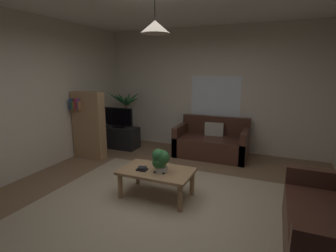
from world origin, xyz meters
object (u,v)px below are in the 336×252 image
object	(u,v)px
book_on_table_1	(142,168)
bookshelf_corner	(88,125)
book_on_table_0	(142,169)
tv	(118,117)
pendant_lamp	(155,27)
coffee_table	(157,174)
potted_plant_on_table	(160,160)
potted_palm_corner	(126,118)
couch_under_window	(212,143)
couch_right_side	(336,230)
tv_stand	(120,137)
remote_on_table_0	(159,172)

from	to	relation	value
book_on_table_1	bookshelf_corner	xyz separation A→B (m)	(-1.86, 1.11, 0.26)
book_on_table_0	bookshelf_corner	xyz separation A→B (m)	(-1.87, 1.11, 0.29)
tv	pendant_lamp	world-z (taller)	pendant_lamp
coffee_table	potted_plant_on_table	world-z (taller)	potted_plant_on_table
coffee_table	potted_palm_corner	size ratio (longest dim) A/B	0.77
coffee_table	potted_palm_corner	world-z (taller)	potted_palm_corner
couch_under_window	book_on_table_0	xyz separation A→B (m)	(-0.50, -2.23, 0.15)
couch_right_side	couch_under_window	bearing A→B (deg)	-143.82
couch_under_window	tv_stand	bearing A→B (deg)	-173.04
book_on_table_0	book_on_table_1	size ratio (longest dim) A/B	1.27
pendant_lamp	tv_stand	bearing A→B (deg)	134.98
potted_palm_corner	book_on_table_0	bearing A→B (deg)	-53.78
coffee_table	pendant_lamp	xyz separation A→B (m)	(0.00, 0.00, 2.03)
tv	bookshelf_corner	xyz separation A→B (m)	(-0.19, -0.83, -0.03)
book_on_table_1	remote_on_table_0	bearing A→B (deg)	0.50
book_on_table_1	remote_on_table_0	size ratio (longest dim) A/B	0.73
potted_plant_on_table	tv	bearing A→B (deg)	135.86
couch_right_side	coffee_table	distance (m)	2.21
couch_under_window	potted_palm_corner	world-z (taller)	potted_palm_corner
potted_palm_corner	pendant_lamp	xyz separation A→B (m)	(1.92, -2.27, 1.73)
couch_under_window	pendant_lamp	distance (m)	3.01
couch_right_side	potted_palm_corner	size ratio (longest dim) A/B	1.11
book_on_table_1	tv_stand	world-z (taller)	tv_stand
book_on_table_0	book_on_table_1	distance (m)	0.02
remote_on_table_0	book_on_table_0	bearing A→B (deg)	-90.92
tv	couch_right_side	bearing A→B (deg)	-29.22
potted_plant_on_table	bookshelf_corner	xyz separation A→B (m)	(-2.14, 1.07, 0.11)
couch_under_window	potted_palm_corner	bearing A→B (deg)	176.66
tv	potted_palm_corner	size ratio (longest dim) A/B	0.55
potted_palm_corner	bookshelf_corner	xyz separation A→B (m)	(-0.14, -1.25, 0.06)
couch_right_side	book_on_table_1	world-z (taller)	couch_right_side
couch_right_side	tv_stand	distance (m)	4.64
potted_plant_on_table	potted_palm_corner	distance (m)	3.06
tv_stand	tv	distance (m)	0.49
coffee_table	remote_on_table_0	xyz separation A→B (m)	(0.09, -0.09, 0.08)
remote_on_table_0	potted_plant_on_table	xyz separation A→B (m)	(-0.00, 0.04, 0.18)
remote_on_table_0	pendant_lamp	xyz separation A→B (m)	(-0.09, 0.09, 1.95)
couch_under_window	potted_palm_corner	xyz separation A→B (m)	(-2.22, 0.13, 0.37)
book_on_table_1	potted_plant_on_table	world-z (taller)	potted_plant_on_table
book_on_table_0	tv_stand	xyz separation A→B (m)	(-1.68, 1.96, -0.18)
couch_right_side	potted_palm_corner	distance (m)	4.90
book_on_table_1	tv	bearing A→B (deg)	130.90
tv_stand	potted_palm_corner	size ratio (longest dim) A/B	0.66
book_on_table_1	tv	size ratio (longest dim) A/B	0.16
couch_under_window	potted_palm_corner	distance (m)	2.26
pendant_lamp	potted_palm_corner	bearing A→B (deg)	130.21
potted_palm_corner	book_on_table_1	bearing A→B (deg)	-53.79
tv_stand	tv	bearing A→B (deg)	-90.00
tv_stand	pendant_lamp	world-z (taller)	pendant_lamp
tv_stand	potted_palm_corner	world-z (taller)	potted_palm_corner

